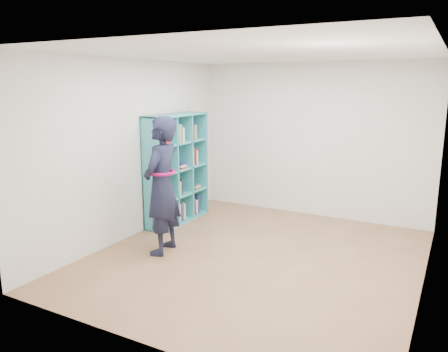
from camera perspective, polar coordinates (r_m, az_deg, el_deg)
The scene contains 9 objects.
floor at distance 5.86m, azimuth 4.20°, elevation -10.58°, with size 4.50×4.50×0.00m, color brown.
ceiling at distance 5.43m, azimuth 4.63°, elevation 15.69°, with size 4.50×4.50×0.00m, color white.
wall_left at distance 6.56m, azimuth -11.76°, elevation 3.44°, with size 0.02×4.50×2.60m, color silver.
wall_right at distance 5.04m, azimuth 25.63°, elevation -0.03°, with size 0.02×4.50×2.60m, color silver.
wall_back at distance 7.59m, azimuth 11.41°, elevation 4.58°, with size 4.00×0.02×2.60m, color silver.
wall_front at distance 3.61m, azimuth -10.42°, elevation -3.40°, with size 4.00×0.02×2.60m, color silver.
bookshelf at distance 7.17m, azimuth -6.36°, elevation 0.83°, with size 0.39×1.33×1.77m.
person at distance 5.83m, azimuth -8.15°, elevation -1.28°, with size 0.55×0.74×1.84m.
smartphone at distance 5.95m, azimuth -9.11°, elevation 0.14°, with size 0.03×0.11×0.13m.
Camera 1 is at (2.21, -4.95, 2.24)m, focal length 35.00 mm.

